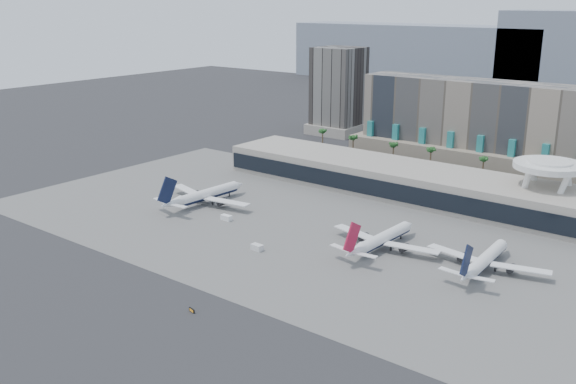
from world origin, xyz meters
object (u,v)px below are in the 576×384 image
Objects in this scene: service_vehicle_a at (226,218)px; service_vehicle_b at (257,247)px; airliner_left at (205,195)px; airliner_centre at (382,239)px; airliner_right at (485,259)px; taxiway_sign at (192,310)px.

service_vehicle_b reaches higher than service_vehicle_a.
airliner_left reaches higher than airliner_centre.
airliner_right is 9.56× the size of service_vehicle_a.
airliner_right is at bearing 7.93° from service_vehicle_a.
airliner_centre is 61.24m from service_vehicle_a.
airliner_centre reaches higher than airliner_right.
taxiway_sign is at bearing -101.23° from airliner_centre.
airliner_right is (33.53, 4.45, -0.12)m from airliner_centre.
taxiway_sign is (-50.57, -74.42, -2.96)m from airliner_right.
airliner_left reaches higher than service_vehicle_b.
airliner_left is 11.22× the size of service_vehicle_b.
airliner_centre is 72.08m from taxiway_sign.
airliner_centre is at bearing 8.80° from service_vehicle_a.
airliner_centre is (80.90, 1.08, -0.29)m from airliner_left.
airliner_right is at bearing 28.13° from service_vehicle_b.
airliner_centre is 1.04× the size of airliner_right.
airliner_left is 55.26m from service_vehicle_b.
airliner_centre is at bearing -174.57° from airliner_right.
taxiway_sign is at bearing -68.41° from service_vehicle_b.
airliner_left is 94.00m from taxiway_sign.
airliner_left is at bearing -176.78° from airliner_centre.
airliner_centre is at bearing 4.30° from airliner_left.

